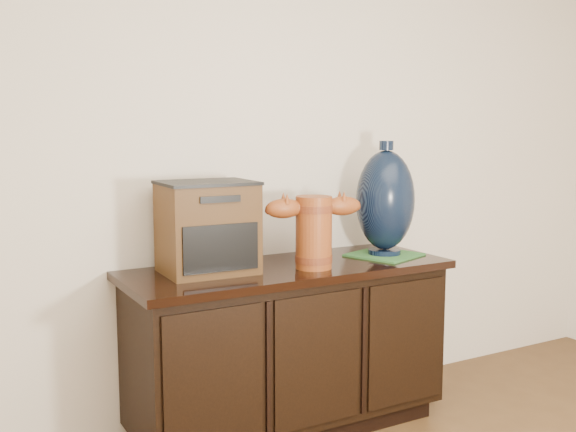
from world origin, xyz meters
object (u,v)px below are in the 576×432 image
terracotta_vessel (314,228)px  lamp_base (385,201)px  sideboard (288,346)px  tv_radio (207,227)px  spray_can (310,238)px

terracotta_vessel → lamp_base: 0.46m
sideboard → tv_radio: tv_radio is taller
terracotta_vessel → lamp_base: size_ratio=0.83×
sideboard → spray_can: (0.17, 0.09, 0.47)m
terracotta_vessel → spray_can: bearing=71.9°
terracotta_vessel → lamp_base: (0.45, 0.08, 0.09)m
lamp_base → spray_can: lamp_base is taller
terracotta_vessel → lamp_base: bearing=19.4°
tv_radio → lamp_base: bearing=-2.4°
sideboard → tv_radio: 0.67m
terracotta_vessel → spray_can: terracotta_vessel is taller
sideboard → lamp_base: lamp_base is taller
lamp_base → terracotta_vessel: bearing=-169.8°
sideboard → tv_radio: bearing=172.5°
sideboard → tv_radio: (-0.36, 0.05, 0.56)m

